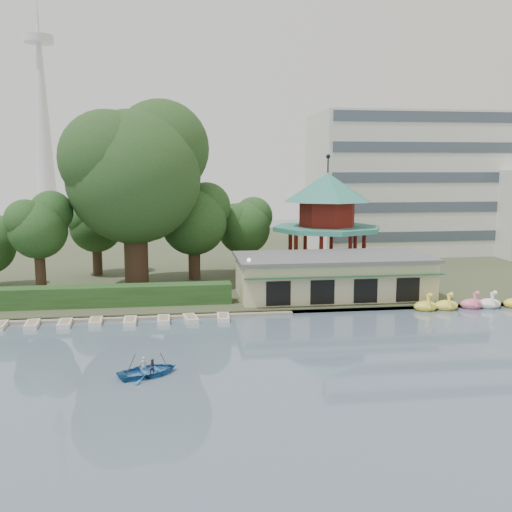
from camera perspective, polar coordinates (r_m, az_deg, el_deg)
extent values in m
plane|color=slate|center=(33.37, 0.76, -13.28)|extent=(220.00, 220.00, 0.00)
cube|color=#424930|center=(83.64, -4.49, 0.19)|extent=(220.00, 70.00, 0.40)
cube|color=gray|center=(49.68, -2.19, -5.71)|extent=(220.00, 0.60, 0.30)
cube|color=gray|center=(49.93, -16.09, -6.01)|extent=(34.00, 1.60, 0.24)
cube|color=beige|center=(55.55, 7.65, -2.07)|extent=(18.00, 8.00, 3.60)
cube|color=#595B5E|center=(55.22, 7.69, -0.09)|extent=(18.60, 8.60, 0.30)
cube|color=#194C2D|center=(51.34, 8.93, -2.08)|extent=(18.00, 1.59, 0.45)
cylinder|color=beige|center=(65.77, 7.02, -1.45)|extent=(10.40, 10.40, 1.20)
cylinder|color=#317F71|center=(65.11, 7.09, 2.75)|extent=(12.40, 12.40, 0.50)
cylinder|color=maroon|center=(64.96, 7.12, 4.20)|extent=(6.40, 6.40, 2.80)
cone|color=#317F71|center=(64.80, 7.17, 6.85)|extent=(10.00, 10.00, 3.20)
cylinder|color=black|center=(64.77, 7.21, 9.06)|extent=(0.16, 0.16, 1.80)
cube|color=silver|center=(87.74, 15.62, 6.99)|extent=(30.00, 14.00, 20.00)
cone|color=silver|center=(175.54, -20.60, 13.85)|extent=(6.00, 6.00, 60.00)
cylinder|color=silver|center=(178.24, -20.93, 19.60)|extent=(8.00, 8.00, 2.00)
cube|color=#274C20|center=(53.34, -18.84, -3.90)|extent=(30.00, 2.00, 1.80)
cylinder|color=black|center=(50.98, -0.71, -2.73)|extent=(0.12, 0.12, 4.00)
sphere|color=beige|center=(50.61, -0.71, -0.40)|extent=(0.36, 0.36, 0.36)
cylinder|color=#3A281C|center=(59.25, -11.93, 1.18)|extent=(2.41, 2.41, 9.11)
sphere|color=#27471F|center=(58.78, -12.13, 7.71)|extent=(13.37, 13.37, 13.37)
sphere|color=#27471F|center=(60.68, -9.52, 10.56)|extent=(10.03, 10.03, 10.03)
sphere|color=#27471F|center=(57.68, -14.64, 9.42)|extent=(9.36, 9.36, 9.36)
cylinder|color=#3A281C|center=(58.95, -20.76, -1.20)|extent=(1.00, 1.00, 5.11)
sphere|color=#274C20|center=(58.46, -20.96, 2.45)|extent=(5.56, 5.56, 5.56)
sphere|color=#274C20|center=(58.89, -19.81, 4.15)|extent=(4.17, 4.17, 4.17)
sphere|color=#274C20|center=(58.06, -22.07, 3.37)|extent=(3.89, 3.89, 3.89)
sphere|color=#274C20|center=(64.46, -24.18, 1.90)|extent=(4.15, 4.15, 4.15)
cylinder|color=#3A281C|center=(63.35, -6.19, -0.03)|extent=(1.30, 1.30, 5.11)
sphere|color=#274C20|center=(62.89, -6.25, 3.38)|extent=(7.23, 7.23, 7.23)
sphere|color=#274C20|center=(63.90, -5.00, 4.95)|extent=(5.42, 5.42, 5.42)
sphere|color=#274C20|center=(62.07, -7.42, 4.24)|extent=(5.06, 5.06, 5.06)
cylinder|color=#3A281C|center=(67.78, -1.20, 0.19)|extent=(1.11, 1.11, 4.18)
sphere|color=#274C20|center=(67.39, -1.21, 2.79)|extent=(6.19, 6.19, 6.19)
sphere|color=#274C20|center=(68.34, -0.27, 4.00)|extent=(4.64, 4.64, 4.64)
sphere|color=#274C20|center=(66.58, -2.08, 3.44)|extent=(4.33, 4.33, 4.33)
cylinder|color=#3A281C|center=(67.98, -15.59, 0.06)|extent=(1.08, 1.08, 4.57)
sphere|color=#274C20|center=(67.58, -15.71, 2.89)|extent=(5.98, 5.98, 5.98)
sphere|color=#274C20|center=(68.18, -14.66, 4.22)|extent=(4.48, 4.48, 4.48)
sphere|color=#274C20|center=(67.06, -16.69, 3.59)|extent=(4.18, 4.18, 4.18)
ellipsoid|color=#FEEC44|center=(53.32, 16.60, -4.85)|extent=(2.16, 1.44, 0.99)
cylinder|color=#FEEC44|center=(52.72, 16.87, -4.40)|extent=(0.26, 0.79, 1.29)
sphere|color=#FEEC44|center=(52.31, 17.04, -3.78)|extent=(0.44, 0.44, 0.44)
ellipsoid|color=#FFED4E|center=(54.17, 18.48, -4.73)|extent=(2.16, 1.44, 0.99)
cylinder|color=#FFED4E|center=(53.57, 18.76, -4.28)|extent=(0.26, 0.79, 1.29)
sphere|color=#FFED4E|center=(53.17, 18.94, -3.67)|extent=(0.44, 0.44, 0.44)
ellipsoid|color=pink|center=(55.52, 20.78, -4.53)|extent=(2.16, 1.44, 0.99)
cylinder|color=pink|center=(54.93, 21.08, -4.09)|extent=(0.26, 0.79, 1.29)
sphere|color=pink|center=(54.54, 21.27, -3.49)|extent=(0.44, 0.44, 0.44)
ellipsoid|color=white|center=(56.22, 22.28, -4.45)|extent=(2.16, 1.44, 0.99)
cylinder|color=white|center=(55.64, 22.60, -4.02)|extent=(0.26, 0.79, 1.29)
sphere|color=white|center=(55.26, 22.79, -3.43)|extent=(0.44, 0.44, 0.44)
cube|color=silver|center=(49.32, -21.48, -6.38)|extent=(1.20, 2.38, 0.36)
cube|color=silver|center=(48.73, -18.57, -6.41)|extent=(1.15, 2.36, 0.36)
cube|color=silver|center=(48.69, -15.72, -6.29)|extent=(1.12, 2.35, 0.36)
cube|color=silver|center=(48.05, -12.48, -6.37)|extent=(1.05, 2.32, 0.36)
cube|color=silver|center=(47.96, -9.22, -6.30)|extent=(1.02, 2.31, 0.36)
cube|color=silver|center=(48.03, -6.55, -6.22)|extent=(1.38, 2.44, 0.36)
cube|color=silver|center=(48.16, -3.30, -6.14)|extent=(1.11, 2.34, 0.36)
imported|color=#2464A5|center=(36.04, -10.73, -10.83)|extent=(6.22, 5.45, 1.07)
imported|color=silver|center=(36.22, -11.20, -10.62)|extent=(0.44, 0.37, 1.02)
imported|color=#2F2E46|center=(35.82, -10.26, -10.85)|extent=(0.59, 0.53, 0.98)
cylinder|color=#3A281C|center=(36.19, -12.66, -11.12)|extent=(0.94, 0.29, 2.01)
cylinder|color=#3A281C|center=(36.05, -8.78, -11.09)|extent=(0.94, 0.29, 2.01)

